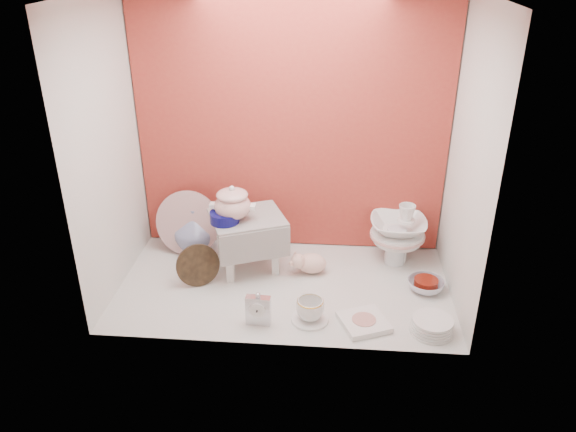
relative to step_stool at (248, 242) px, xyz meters
name	(u,v)px	position (x,y,z in m)	size (l,w,h in m)	color
ground	(284,286)	(0.22, -0.17, -0.17)	(1.80, 1.80, 0.00)	silver
niche_shell	(287,112)	(0.22, 0.01, 0.76)	(1.86, 1.03, 1.53)	#AC392B
step_stool	(248,242)	(0.00, 0.00, 0.00)	(0.39, 0.34, 0.33)	silver
soup_tureen	(232,203)	(-0.07, -0.04, 0.27)	(0.24, 0.24, 0.20)	white
cobalt_bowl	(225,217)	(-0.11, -0.08, 0.20)	(0.16, 0.16, 0.06)	#0C0A51
floral_platter	(188,223)	(-0.39, 0.16, 0.02)	(0.39, 0.13, 0.38)	white
blue_white_vase	(195,230)	(-0.35, 0.19, -0.03)	(0.25, 0.25, 0.27)	silver
lacquer_tray	(198,265)	(-0.25, -0.19, -0.05)	(0.24, 0.07, 0.24)	black
mantel_clock	(258,309)	(0.12, -0.52, -0.08)	(0.12, 0.04, 0.18)	silver
plush_pig	(311,263)	(0.36, -0.03, -0.10)	(0.22, 0.15, 0.13)	beige
teacup_saucer	(310,319)	(0.38, -0.47, -0.16)	(0.19, 0.19, 0.01)	white
gold_rim_teacup	(310,309)	(0.38, -0.47, -0.10)	(0.14, 0.14, 0.11)	white
lattice_dish	(364,322)	(0.64, -0.49, -0.15)	(0.22, 0.22, 0.03)	white
dinner_plate_stack	(432,325)	(0.97, -0.51, -0.13)	(0.21, 0.21, 0.07)	white
crystal_bowl	(426,285)	(0.99, -0.15, -0.14)	(0.20, 0.20, 0.06)	silver
clear_glass_vase	(396,246)	(0.85, 0.13, -0.05)	(0.11, 0.11, 0.22)	silver
porcelain_tower	(398,233)	(0.85, 0.16, 0.02)	(0.32, 0.32, 0.37)	white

